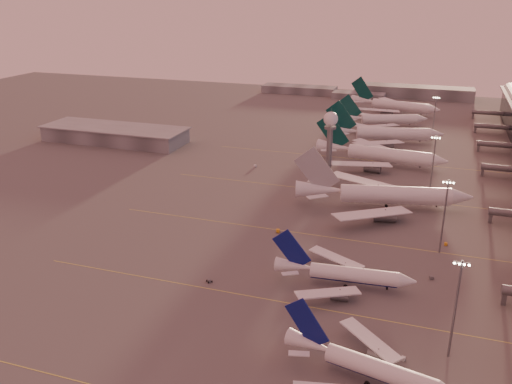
% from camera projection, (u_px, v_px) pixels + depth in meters
% --- Properties ---
extents(ground, '(700.00, 700.00, 0.00)m').
position_uv_depth(ground, '(218.00, 312.00, 143.51)').
color(ground, '#5D5A5A').
rests_on(ground, ground).
extents(taxiway_markings, '(180.00, 185.25, 0.02)m').
position_uv_depth(taxiway_markings, '(362.00, 240.00, 184.17)').
color(taxiway_markings, '#DED54E').
rests_on(taxiway_markings, ground).
extents(hangar, '(82.00, 27.00, 8.50)m').
position_uv_depth(hangar, '(115.00, 134.00, 302.18)').
color(hangar, '#5A5C61').
rests_on(hangar, ground).
extents(radar_tower, '(6.40, 6.40, 31.10)m').
position_uv_depth(radar_tower, '(330.00, 131.00, 241.08)').
color(radar_tower, slate).
rests_on(radar_tower, ground).
extents(mast_a, '(3.60, 0.56, 25.00)m').
position_uv_depth(mast_a, '(456.00, 305.00, 121.28)').
color(mast_a, slate).
rests_on(mast_a, ground).
extents(mast_b, '(3.60, 0.56, 25.00)m').
position_uv_depth(mast_b, '(444.00, 213.00, 170.96)').
color(mast_b, slate).
rests_on(mast_b, ground).
extents(mast_c, '(3.60, 0.56, 25.00)m').
position_uv_depth(mast_c, '(433.00, 162.00, 221.24)').
color(mast_c, slate).
rests_on(mast_c, ground).
extents(mast_d, '(3.60, 0.56, 25.00)m').
position_uv_depth(mast_d, '(434.00, 116.00, 301.66)').
color(mast_d, slate).
rests_on(mast_d, ground).
extents(distant_horizon, '(165.00, 37.50, 9.00)m').
position_uv_depth(distant_horizon, '(377.00, 92.00, 429.73)').
color(distant_horizon, '#5A5C61').
rests_on(distant_horizon, ground).
extents(narrowbody_near, '(39.60, 31.28, 15.66)m').
position_uv_depth(narrowbody_near, '(368.00, 369.00, 117.07)').
color(narrowbody_near, white).
rests_on(narrowbody_near, ground).
extents(narrowbody_mid, '(41.18, 32.78, 16.09)m').
position_uv_depth(narrowbody_mid, '(344.00, 276.00, 154.81)').
color(narrowbody_mid, white).
rests_on(narrowbody_mid, ground).
extents(widebody_white, '(67.70, 53.69, 24.13)m').
position_uv_depth(widebody_white, '(383.00, 198.00, 209.84)').
color(widebody_white, white).
rests_on(widebody_white, ground).
extents(greentail_a, '(64.12, 51.56, 23.30)m').
position_uv_depth(greentail_a, '(380.00, 157.00, 261.50)').
color(greentail_a, white).
rests_on(greentail_a, ground).
extents(greentail_b, '(63.79, 50.94, 23.53)m').
position_uv_depth(greentail_b, '(385.00, 136.00, 298.92)').
color(greentail_b, white).
rests_on(greentail_b, ground).
extents(greentail_c, '(53.76, 42.69, 20.30)m').
position_uv_depth(greentail_c, '(383.00, 121.00, 335.30)').
color(greentail_c, white).
rests_on(greentail_c, ground).
extents(greentail_d, '(62.50, 49.86, 23.14)m').
position_uv_depth(greentail_d, '(394.00, 107.00, 371.49)').
color(greentail_d, white).
rests_on(greentail_d, ground).
extents(gsv_catering_a, '(4.84, 2.92, 3.70)m').
position_uv_depth(gsv_catering_a, '(405.00, 354.00, 123.84)').
color(gsv_catering_a, silver).
rests_on(gsv_catering_a, ground).
extents(gsv_tug_mid, '(3.66, 3.60, 0.92)m').
position_uv_depth(gsv_tug_mid, '(209.00, 281.00, 157.70)').
color(gsv_tug_mid, '#5B5D60').
rests_on(gsv_tug_mid, ground).
extents(gsv_truck_b, '(5.48, 3.83, 2.09)m').
position_uv_depth(gsv_truck_b, '(433.00, 276.00, 159.13)').
color(gsv_truck_b, '#5B5D60').
rests_on(gsv_truck_b, ground).
extents(gsv_truck_c, '(6.60, 4.38, 2.51)m').
position_uv_depth(gsv_truck_c, '(279.00, 229.00, 189.73)').
color(gsv_truck_c, gold).
rests_on(gsv_truck_c, ground).
extents(gsv_catering_b, '(4.81, 2.64, 3.77)m').
position_uv_depth(gsv_catering_b, '(447.00, 240.00, 179.86)').
color(gsv_catering_b, gold).
rests_on(gsv_catering_b, ground).
extents(gsv_tug_far, '(2.75, 3.88, 1.01)m').
position_uv_depth(gsv_tug_far, '(314.00, 196.00, 222.50)').
color(gsv_tug_far, silver).
rests_on(gsv_tug_far, ground).
extents(gsv_truck_d, '(3.95, 6.30, 2.40)m').
position_uv_depth(gsv_truck_d, '(256.00, 165.00, 259.78)').
color(gsv_truck_d, silver).
rests_on(gsv_truck_d, ground).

